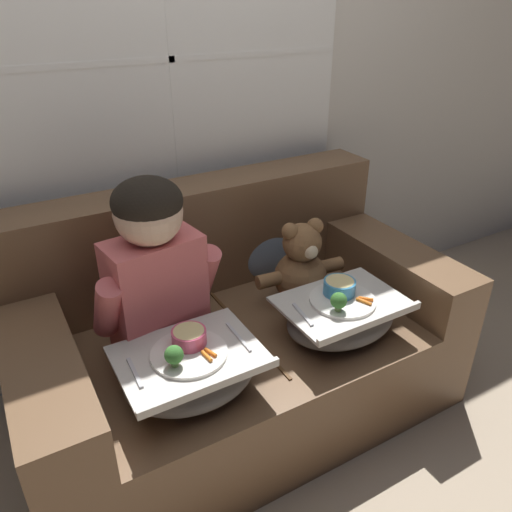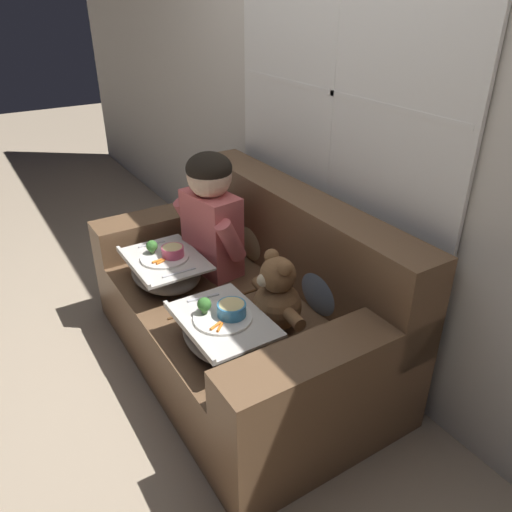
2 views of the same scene
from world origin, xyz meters
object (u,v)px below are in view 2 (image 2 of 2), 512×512
at_px(teddy_bear, 276,298).
at_px(lap_tray_teddy, 223,331).
at_px(throw_pillow_behind_child, 255,232).
at_px(throw_pillow_behind_teddy, 325,280).
at_px(child_figure, 211,208).
at_px(couch, 249,308).
at_px(lap_tray_child, 166,269).

xyz_separation_m(teddy_bear, lap_tray_teddy, (0.00, -0.27, -0.07)).
relative_size(throw_pillow_behind_child, lap_tray_teddy, 0.75).
distance_m(throw_pillow_behind_teddy, teddy_bear, 0.27).
relative_size(throw_pillow_behind_child, teddy_bear, 0.87).
bearing_deg(lap_tray_teddy, throw_pillow_behind_child, 138.61).
height_order(child_figure, lap_tray_teddy, child_figure).
relative_size(couch, throw_pillow_behind_teddy, 4.73).
bearing_deg(teddy_bear, lap_tray_teddy, -89.95).
bearing_deg(throw_pillow_behind_teddy, lap_tray_child, -138.61).
bearing_deg(child_figure, lap_tray_child, -90.04).
relative_size(lap_tray_child, lap_tray_teddy, 0.99).
relative_size(teddy_bear, lap_tray_teddy, 0.86).
bearing_deg(lap_tray_teddy, child_figure, 156.17).
height_order(throw_pillow_behind_teddy, child_figure, child_figure).
xyz_separation_m(throw_pillow_behind_child, child_figure, (0.00, -0.27, 0.20)).
height_order(throw_pillow_behind_child, lap_tray_teddy, throw_pillow_behind_child).
relative_size(child_figure, lap_tray_teddy, 1.42).
bearing_deg(child_figure, throw_pillow_behind_child, 90.03).
distance_m(teddy_bear, lap_tray_child, 0.67).
relative_size(throw_pillow_behind_child, child_figure, 0.53).
xyz_separation_m(couch, throw_pillow_behind_child, (-0.31, 0.23, 0.25)).
height_order(couch, child_figure, child_figure).
bearing_deg(lap_tray_teddy, teddy_bear, 90.05).
bearing_deg(lap_tray_child, throw_pillow_behind_teddy, 41.39).
bearing_deg(throw_pillow_behind_teddy, lap_tray_teddy, -90.03).
bearing_deg(child_figure, teddy_bear, -0.36).
bearing_deg(lap_tray_child, couch, 45.46).
height_order(couch, lap_tray_child, couch).
bearing_deg(child_figure, throw_pillow_behind_teddy, 23.74).
bearing_deg(throw_pillow_behind_teddy, child_figure, -156.26).
bearing_deg(throw_pillow_behind_teddy, throw_pillow_behind_child, 180.00).
xyz_separation_m(couch, throw_pillow_behind_teddy, (0.31, 0.23, 0.25)).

